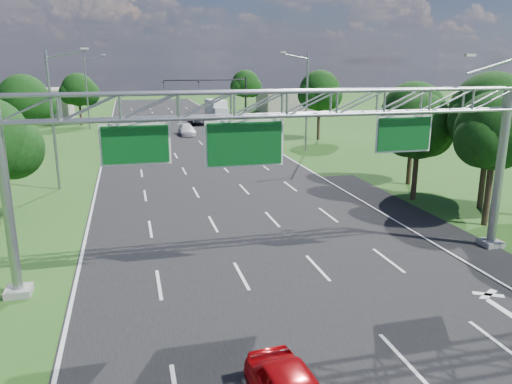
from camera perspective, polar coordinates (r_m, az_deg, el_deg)
name	(u,v)px	position (r m, az deg, el deg)	size (l,w,h in m)	color
ground	(212,180)	(40.02, -5.01, 1.33)	(220.00, 220.00, 0.00)	#244F17
road	(212,180)	(40.02, -5.01, 1.33)	(18.00, 180.00, 0.02)	black
road_flare	(445,235)	(29.31, 20.76, -4.63)	(3.00, 30.00, 0.02)	black
sign_gantry	(286,118)	(21.59, 3.46, 8.48)	(23.50, 1.00, 9.56)	gray
traffic_signal	(222,90)	(74.82, -3.85, 11.58)	(12.21, 0.24, 7.00)	black
streetlight_l_near	(55,114)	(38.95, -22.01, 8.29)	(2.97, 0.22, 10.16)	gray
streetlight_l_far	(88,89)	(73.71, -18.64, 11.13)	(2.97, 0.22, 10.16)	gray
streetlight_r_mid	(305,98)	(51.65, 5.63, 10.60)	(2.97, 0.22, 10.16)	gray
tree_cluster_right	(467,124)	(34.94, 22.96, 7.13)	(9.91, 14.60, 8.68)	#2D2116
tree_verge_lb	(25,101)	(54.49, -24.91, 9.36)	(5.76, 4.80, 8.06)	#2D2116
tree_verge_lc	(79,91)	(78.88, -19.56, 10.80)	(5.76, 4.80, 7.62)	#2D2116
tree_verge_rd	(320,92)	(60.83, 7.33, 11.22)	(5.76, 4.80, 8.28)	#2D2116
tree_verge_re	(246,85)	(88.92, -1.16, 12.12)	(5.76, 4.80, 7.84)	#2D2116
building_left	(25,105)	(88.13, -24.94, 9.00)	(14.00, 10.00, 5.00)	#9D9384
building_right	(292,101)	(95.64, 4.19, 10.35)	(12.00, 9.00, 4.00)	#9D9384
car_queue_a	(187,130)	(65.25, -7.92, 7.04)	(1.86, 4.59, 1.33)	white
car_queue_b	(196,121)	(75.99, -6.83, 8.09)	(1.97, 4.28, 1.19)	black
car_queue_c	(145,125)	(70.37, -12.61, 7.49)	(1.89, 4.69, 1.60)	black
car_queue_d	(234,133)	(60.86, -2.53, 6.74)	(1.68, 4.82, 1.59)	white
box_truck	(217,110)	(83.22, -4.50, 9.33)	(2.90, 8.29, 3.07)	white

